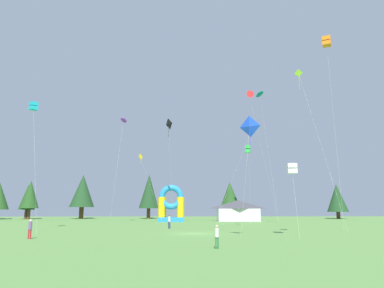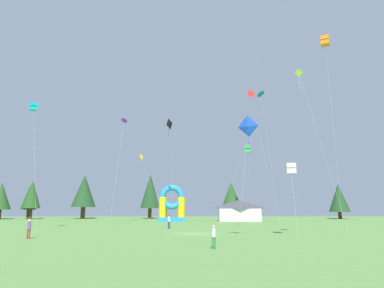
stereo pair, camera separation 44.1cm
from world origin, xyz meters
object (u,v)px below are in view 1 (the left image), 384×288
kite_pink_diamond (250,132)px  kite_red_delta (250,95)px  kite_green_box (248,149)px  person_near_camera (217,235)px  kite_cyan_box (34,106)px  kite_yellow_diamond (140,158)px  kite_orange_box (327,42)px  kite_purple_parafoil (124,120)px  kite_lime_diamond (299,76)px  kite_white_box (292,169)px  person_midfield (30,227)px  kite_blue_diamond (249,128)px  kite_teal_parafoil (260,94)px  kite_black_diamond (168,125)px  festival_tent (238,211)px  person_far_side (169,220)px  inflatable_blue_arch (171,207)px

kite_pink_diamond → kite_red_delta: size_ratio=0.69×
kite_green_box → kite_red_delta: 20.05m
kite_green_box → person_near_camera: 25.21m
kite_pink_diamond → kite_cyan_box: size_ratio=1.12×
kite_yellow_diamond → kite_orange_box: bearing=-58.5°
kite_cyan_box → kite_orange_box: bearing=-20.8°
kite_yellow_diamond → kite_purple_parafoil: (-2.53, -4.10, 5.95)m
kite_lime_diamond → kite_white_box: kite_lime_diamond is taller
person_midfield → kite_green_box: bearing=13.3°
kite_lime_diamond → kite_blue_diamond: bearing=-123.7°
kite_teal_parafoil → kite_red_delta: kite_teal_parafoil is taller
person_near_camera → kite_red_delta: bearing=-115.1°
kite_pink_diamond → kite_cyan_box: kite_pink_diamond is taller
kite_blue_diamond → kite_black_diamond: bearing=108.6°
kite_teal_parafoil → kite_white_box: size_ratio=3.93×
kite_white_box → kite_lime_diamond: bearing=64.7°
festival_tent → kite_pink_diamond: bearing=-76.1°
kite_yellow_diamond → kite_white_box: kite_yellow_diamond is taller
kite_cyan_box → kite_yellow_diamond: bearing=65.2°
kite_cyan_box → kite_black_diamond: bearing=43.7°
kite_lime_diamond → kite_pink_diamond: 15.67m
kite_green_box → kite_blue_diamond: kite_green_box is taller
kite_cyan_box → kite_green_box: bearing=14.4°
kite_orange_box → kite_cyan_box: bearing=159.2°
kite_orange_box → person_near_camera: 19.72m
kite_purple_parafoil → person_far_side: kite_purple_parafoil is taller
kite_white_box → person_midfield: kite_white_box is taller
kite_yellow_diamond → kite_red_delta: (20.42, -0.07, 12.08)m
kite_white_box → kite_pink_diamond: 28.74m
kite_orange_box → kite_purple_parafoil: kite_purple_parafoil is taller
festival_tent → kite_black_diamond: bearing=-137.6°
kite_red_delta → person_near_camera: kite_red_delta is taller
kite_pink_diamond → person_far_side: (-14.09, -14.73, -15.05)m
kite_pink_diamond → festival_tent: kite_pink_diamond is taller
kite_green_box → person_midfield: 28.72m
kite_blue_diamond → person_near_camera: (-3.57, -5.36, -8.78)m
kite_purple_parafoil → inflatable_blue_arch: kite_purple_parafoil is taller
person_far_side → inflatable_blue_arch: bearing=102.6°
kite_red_delta → inflatable_blue_arch: bearing=166.4°
kite_red_delta → inflatable_blue_arch: 25.90m
kite_orange_box → kite_cyan_box: (-30.54, 11.59, -2.72)m
festival_tent → person_far_side: bearing=-120.7°
inflatable_blue_arch → kite_red_delta: bearing=-13.6°
kite_green_box → kite_orange_box: (3.66, -18.49, 6.58)m
kite_teal_parafoil → kite_blue_diamond: bearing=-105.1°
person_midfield → inflatable_blue_arch: size_ratio=0.25×
kite_white_box → person_midfield: (-24.23, -1.26, -5.47)m
kite_purple_parafoil → festival_tent: size_ratio=2.26×
person_midfield → kite_blue_diamond: bearing=-26.1°
person_midfield → kite_red_delta: bearing=28.6°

